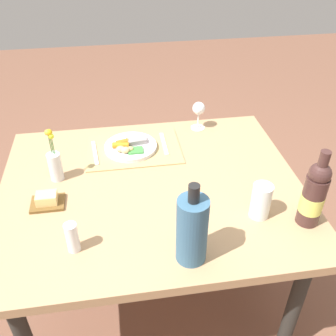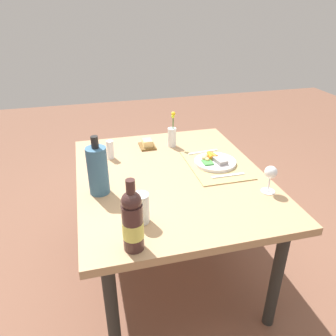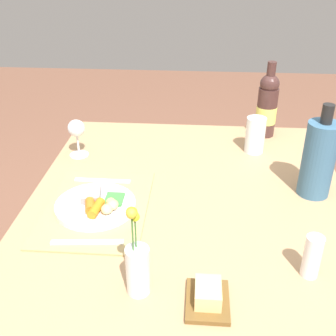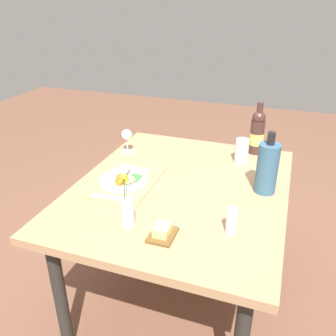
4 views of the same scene
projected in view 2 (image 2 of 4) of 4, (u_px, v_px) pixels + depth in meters
The scene contains 13 objects.
ground_plane at pixel (171, 268), 2.19m from camera, with size 8.00×8.00×0.00m, color brown.
dining_table at pixel (171, 186), 1.90m from camera, with size 1.26×1.04×0.71m.
placemat at pixel (216, 165), 1.97m from camera, with size 0.45×0.32×0.01m, color tan.
dinner_plate at pixel (214, 161), 1.97m from camera, with size 0.25×0.25×0.05m.
fork at pixel (228, 175), 1.84m from camera, with size 0.02×0.19×0.01m, color silver.
knife at pixel (203, 152), 2.12m from camera, with size 0.02×0.20×0.01m, color silver.
salt_shaker at pixel (110, 150), 2.03m from camera, with size 0.04×0.04×0.12m, color white.
flower_vase at pixel (172, 135), 2.19m from camera, with size 0.06×0.06×0.24m.
butter_dish at pixel (147, 144), 2.20m from camera, with size 0.13×0.10×0.05m.
water_tumbler at pixel (141, 210), 1.45m from camera, with size 0.08×0.08×0.14m.
wine_bottle at pixel (133, 221), 1.27m from camera, with size 0.08×0.08×0.31m.
cooler_bottle at pixel (98, 170), 1.64m from camera, with size 0.10×0.10×0.31m.
wine_glass at pixel (271, 174), 1.66m from camera, with size 0.07×0.07×0.15m.
Camera 2 is at (-1.58, 0.43, 1.61)m, focal length 35.30 mm.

